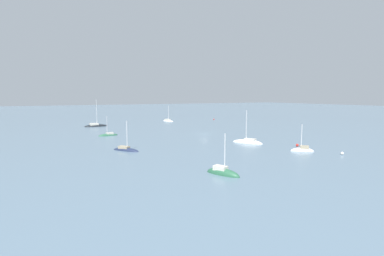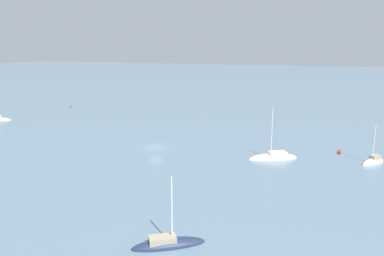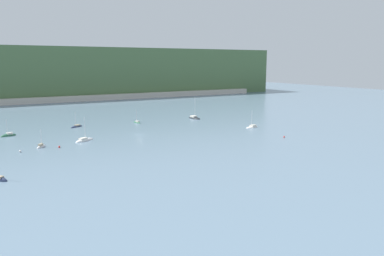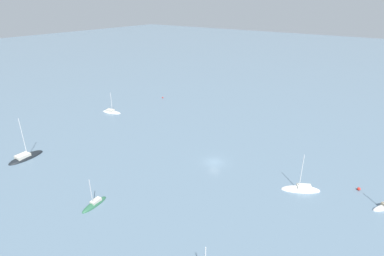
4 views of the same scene
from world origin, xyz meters
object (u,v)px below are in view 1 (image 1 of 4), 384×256
object	(u,v)px
sailboat_0	(168,121)
mooring_buoy_1	(342,153)
sailboat_6	(126,150)
mooring_buoy_2	(214,119)
sailboat_2	(223,174)
sailboat_5	(302,151)
sailboat_1	(108,135)
sailboat_3	(96,126)
mooring_buoy_0	(297,145)
sailboat_4	(248,143)

from	to	relation	value
sailboat_0	mooring_buoy_1	size ratio (longest dim) A/B	12.05
sailboat_0	sailboat_6	bearing A→B (deg)	-43.88
mooring_buoy_1	mooring_buoy_2	world-z (taller)	mooring_buoy_1
sailboat_2	sailboat_5	size ratio (longest dim) A/B	1.09
sailboat_1	sailboat_3	distance (m)	28.88
mooring_buoy_1	sailboat_0	bearing A→B (deg)	-0.32
sailboat_5	sailboat_2	bearing A→B (deg)	54.58
sailboat_5	mooring_buoy_1	world-z (taller)	sailboat_5
sailboat_3	sailboat_6	bearing A→B (deg)	-97.26
sailboat_0	mooring_buoy_2	xyz separation A→B (m)	(-3.75, -22.60, 0.17)
sailboat_2	sailboat_5	distance (m)	26.70
mooring_buoy_0	sailboat_0	bearing A→B (deg)	-0.56
sailboat_4	sailboat_3	bearing A→B (deg)	-6.49
sailboat_0	sailboat_3	distance (m)	34.76
sailboat_3	sailboat_5	bearing A→B (deg)	-71.62
mooring_buoy_2	mooring_buoy_1	bearing A→B (deg)	164.73
mooring_buoy_1	sailboat_5	bearing A→B (deg)	31.09
sailboat_0	sailboat_3	size ratio (longest dim) A/B	0.69
mooring_buoy_1	sailboat_4	bearing A→B (deg)	18.82
mooring_buoy_0	mooring_buoy_1	size ratio (longest dim) A/B	1.04
sailboat_1	sailboat_3	world-z (taller)	sailboat_3
sailboat_3	mooring_buoy_2	world-z (taller)	sailboat_3
sailboat_2	mooring_buoy_0	size ratio (longest dim) A/B	10.98
mooring_buoy_0	mooring_buoy_2	xyz separation A→B (m)	(73.26, -23.35, -0.05)
sailboat_2	mooring_buoy_2	world-z (taller)	sailboat_2
sailboat_6	mooring_buoy_2	xyz separation A→B (m)	(59.37, -60.18, 0.18)
sailboat_0	sailboat_5	world-z (taller)	sailboat_0
sailboat_3	mooring_buoy_1	world-z (taller)	sailboat_3
sailboat_4	mooring_buoy_0	bearing A→B (deg)	-174.72
mooring_buoy_0	mooring_buoy_1	xyz separation A→B (m)	(-11.35, -0.25, -0.01)
sailboat_0	sailboat_4	size ratio (longest dim) A/B	0.84
sailboat_6	sailboat_0	bearing A→B (deg)	114.53
sailboat_6	mooring_buoy_1	size ratio (longest dim) A/B	11.18
sailboat_5	sailboat_1	bearing A→B (deg)	-17.23
sailboat_1	mooring_buoy_1	bearing A→B (deg)	119.01
sailboat_1	sailboat_4	xyz separation A→B (m)	(-30.43, -27.82, -0.00)
sailboat_6	mooring_buoy_0	distance (m)	39.36
sailboat_4	mooring_buoy_0	distance (m)	11.86
sailboat_2	sailboat_4	size ratio (longest dim) A/B	0.80
sailboat_6	mooring_buoy_0	xyz separation A→B (m)	(-13.89, -36.83, 0.24)
mooring_buoy_0	sailboat_3	bearing A→B (deg)	25.62
sailboat_1	sailboat_6	distance (m)	26.27
sailboat_0	sailboat_2	bearing A→B (deg)	-31.69
sailboat_4	mooring_buoy_2	xyz separation A→B (m)	(63.61, -30.25, 0.19)
sailboat_4	sailboat_6	distance (m)	30.22
sailboat_5	mooring_buoy_1	bearing A→B (deg)	159.20
sailboat_4	sailboat_2	bearing A→B (deg)	104.21
sailboat_0	sailboat_6	distance (m)	73.46
sailboat_3	mooring_buoy_0	size ratio (longest dim) A/B	16.87
sailboat_2	mooring_buoy_1	size ratio (longest dim) A/B	11.40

